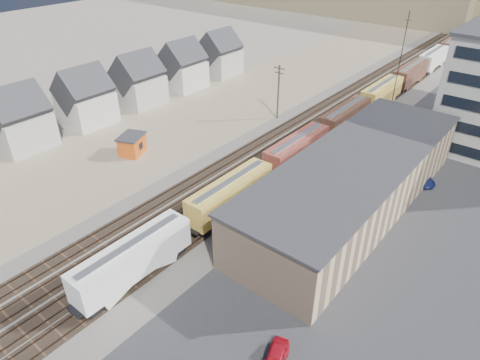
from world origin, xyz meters
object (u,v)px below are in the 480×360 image
Objects in this scene: parked_car_red at (275,359)px; utility_pole_north at (278,91)px; maintenance_shed at (132,144)px; parked_car_blue at (422,177)px; freight_train at (365,104)px.

utility_pole_north is at bearing 105.60° from parked_car_red.
maintenance_shed reaches higher than parked_car_blue.
utility_pole_north is (-12.30, -10.03, 2.50)m from freight_train.
parked_car_blue is (38.33, 20.30, -0.93)m from maintenance_shed.
freight_train is at bearing 88.87° from parked_car_red.
parked_car_blue is (16.26, -15.42, -2.11)m from freight_train.
parked_car_red is (38.96, -16.56, -0.90)m from maintenance_shed.
utility_pole_north is 2.02× the size of parked_car_blue.
utility_pole_north is 27.74m from maintenance_shed.
freight_train is 16.06m from utility_pole_north.
freight_train is 24.17× the size of parked_car_blue.
utility_pole_north reaches higher than freight_train.
freight_train is at bearing 58.30° from maintenance_shed.
maintenance_shed is 42.35m from parked_car_red.
utility_pole_north reaches higher than maintenance_shed.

